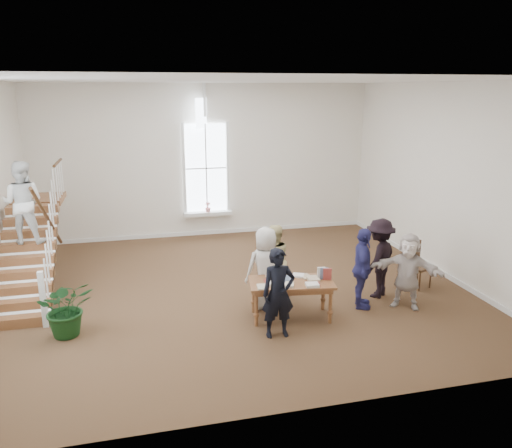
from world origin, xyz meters
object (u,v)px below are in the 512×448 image
object	(u,v)px
police_officer	(278,293)
floor_plant	(67,308)
person_yellow	(273,261)
elderly_woman	(266,268)
woman_cluster_a	(362,269)
side_chair	(417,262)
library_table	(291,285)
woman_cluster_c	(408,271)
woman_cluster_b	(379,258)

from	to	relation	value
police_officer	floor_plant	distance (m)	3.81
police_officer	person_yellow	xyz separation A→B (m)	(0.40, 1.75, -0.03)
elderly_woman	woman_cluster_a	xyz separation A→B (m)	(1.88, -0.47, -0.01)
police_officer	side_chair	world-z (taller)	police_officer
police_officer	woman_cluster_a	xyz separation A→B (m)	(1.98, 0.78, 0.01)
library_table	woman_cluster_c	xyz separation A→B (m)	(2.44, -0.07, 0.11)
woman_cluster_c	person_yellow	bearing A→B (deg)	-168.25
woman_cluster_a	woman_cluster_c	size ratio (longest dim) A/B	1.07
elderly_woman	woman_cluster_c	size ratio (longest dim) A/B	1.08
elderly_woman	woman_cluster_c	world-z (taller)	elderly_woman
police_officer	elderly_woman	size ratio (longest dim) A/B	0.98
woman_cluster_a	floor_plant	world-z (taller)	woman_cluster_a
elderly_woman	person_yellow	size ratio (longest dim) A/B	1.06
elderly_woman	woman_cluster_c	bearing A→B (deg)	162.10
police_officer	library_table	bearing A→B (deg)	55.49
woman_cluster_a	woman_cluster_c	xyz separation A→B (m)	(0.90, -0.20, -0.06)
library_table	woman_cluster_b	distance (m)	2.22
police_officer	woman_cluster_b	world-z (taller)	woman_cluster_b
library_table	side_chair	world-z (taller)	side_chair
woman_cluster_a	woman_cluster_c	bearing A→B (deg)	-80.85
woman_cluster_b	floor_plant	distance (m)	6.28
woman_cluster_c	floor_plant	bearing A→B (deg)	-146.00
side_chair	woman_cluster_c	bearing A→B (deg)	-149.18
police_officer	floor_plant	world-z (taller)	police_officer
elderly_woman	side_chair	world-z (taller)	elderly_woman
woman_cluster_b	floor_plant	size ratio (longest dim) A/B	1.61
person_yellow	floor_plant	distance (m)	4.18
floor_plant	library_table	bearing A→B (deg)	-3.92
person_yellow	side_chair	distance (m)	3.30
floor_plant	woman_cluster_c	bearing A→B (deg)	-3.07
library_table	person_yellow	distance (m)	1.11
person_yellow	woman_cluster_c	world-z (taller)	person_yellow
library_table	police_officer	bearing A→B (deg)	-116.02
police_officer	person_yellow	distance (m)	1.80
elderly_woman	woman_cluster_b	bearing A→B (deg)	175.15
person_yellow	side_chair	size ratio (longest dim) A/B	1.55
woman_cluster_c	side_chair	bearing A→B (deg)	87.22
woman_cluster_a	side_chair	distance (m)	1.88
woman_cluster_c	woman_cluster_a	bearing A→B (deg)	-155.46
police_officer	woman_cluster_b	size ratio (longest dim) A/B	0.96
elderly_woman	woman_cluster_a	distance (m)	1.94
library_table	elderly_woman	bearing A→B (deg)	128.26
woman_cluster_c	woman_cluster_b	bearing A→B (deg)	151.84
person_yellow	woman_cluster_c	distance (m)	2.75
floor_plant	person_yellow	bearing A→B (deg)	11.38
library_table	woman_cluster_c	world-z (taller)	woman_cluster_c
elderly_woman	floor_plant	world-z (taller)	elderly_woman
woman_cluster_b	floor_plant	world-z (taller)	woman_cluster_b
library_table	person_yellow	world-z (taller)	person_yellow
floor_plant	side_chair	bearing A→B (deg)	4.72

